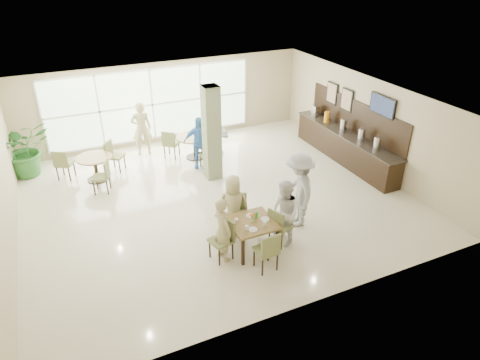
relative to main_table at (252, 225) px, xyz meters
name	(u,v)px	position (x,y,z in m)	size (l,w,h in m)	color
ground	(215,198)	(0.10, 2.49, -0.66)	(10.00, 10.00, 0.00)	beige
room_shell	(214,141)	(0.10, 2.49, 1.04)	(10.00, 10.00, 10.00)	white
window_bank	(152,105)	(-0.40, 6.95, 0.74)	(7.00, 0.04, 7.00)	silver
column	(212,133)	(0.50, 3.69, 0.74)	(0.45, 0.45, 2.80)	#6E7551
main_table	(252,225)	(0.00, 0.00, 0.00)	(0.99, 0.99, 0.75)	brown
round_table_left	(95,163)	(-2.71, 4.94, -0.10)	(1.03, 1.03, 0.75)	brown
round_table_right	(195,141)	(0.46, 5.21, -0.08)	(1.16, 1.16, 0.75)	brown
chairs_main_table	(251,232)	(-0.02, 0.00, -0.19)	(2.03, 2.04, 0.95)	olive
chairs_table_left	(94,165)	(-2.76, 4.96, -0.19)	(2.09, 1.90, 0.95)	olive
chairs_table_right	(196,144)	(0.50, 5.18, -0.19)	(1.99, 1.93, 0.95)	olive
tabletop_clutter	(253,221)	(-0.01, -0.04, 0.15)	(0.78, 0.71, 0.21)	white
buffet_counter	(345,144)	(4.79, 3.00, -0.11)	(0.64, 4.70, 1.95)	black
wall_tv	(383,106)	(5.03, 1.89, 1.49)	(0.06, 1.00, 0.58)	black
framed_art_a	(347,100)	(5.04, 3.49, 1.19)	(0.05, 0.55, 0.70)	black
framed_art_b	(332,93)	(5.04, 4.29, 1.19)	(0.05, 0.55, 0.70)	black
potted_plant	(24,149)	(-4.54, 6.18, 0.17)	(1.50, 1.50, 1.67)	#2E6D2B
teen_left	(222,229)	(-0.71, 0.00, 0.09)	(0.55, 0.36, 1.51)	tan
teen_far	(233,205)	(-0.11, 0.80, 0.10)	(0.74, 0.41, 1.52)	tan
teen_right	(284,213)	(0.78, -0.07, 0.14)	(0.78, 0.61, 1.60)	white
teen_standing	(299,190)	(1.49, 0.48, 0.30)	(1.25, 0.72, 1.93)	#A4A4A6
adult_a	(199,143)	(0.37, 4.48, 0.17)	(0.97, 0.55, 1.65)	#4585CF
adult_b	(216,132)	(1.22, 5.23, 0.08)	(1.38, 0.60, 1.49)	white
adult_standing	(141,129)	(-1.01, 6.19, 0.24)	(0.66, 0.43, 1.81)	tan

